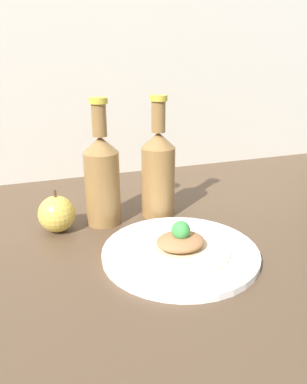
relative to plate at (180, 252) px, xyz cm
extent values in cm
cube|color=brown|center=(-9.18, 2.16, -2.84)|extent=(180.00, 110.00, 4.00)
cube|color=silver|center=(-9.18, 55.66, 39.16)|extent=(180.00, 3.00, 80.00)
cylinder|color=white|center=(0.00, 0.00, -0.18)|extent=(29.53, 29.53, 1.33)
torus|color=white|center=(0.00, 0.00, 0.28)|extent=(28.09, 28.09, 0.93)
cylinder|color=beige|center=(0.00, 0.00, 0.68)|extent=(18.86, 18.86, 0.40)
ellipsoid|color=#9E6B42|center=(0.00, 0.00, 2.17)|extent=(9.16, 7.79, 2.58)
sphere|color=green|center=(0.00, 0.00, 4.51)|extent=(3.48, 3.48, 3.48)
cylinder|color=olive|center=(-10.27, 19.59, 7.28)|extent=(7.68, 7.68, 16.25)
cone|color=olive|center=(-10.27, 19.59, 17.14)|extent=(7.68, 7.68, 3.46)
cylinder|color=olive|center=(-10.27, 19.59, 22.23)|extent=(3.07, 3.07, 6.73)
cylinder|color=gold|center=(-10.27, 19.59, 26.20)|extent=(3.84, 3.84, 1.20)
cylinder|color=olive|center=(2.74, 19.59, 7.28)|extent=(7.68, 7.68, 16.25)
cone|color=olive|center=(2.74, 19.59, 17.14)|extent=(7.68, 7.68, 3.46)
cylinder|color=olive|center=(2.74, 19.59, 22.23)|extent=(3.07, 3.07, 6.73)
cylinder|color=gold|center=(2.74, 19.59, 26.20)|extent=(3.84, 3.84, 1.20)
sphere|color=gold|center=(-20.58, 18.62, 3.09)|extent=(7.87, 7.87, 7.87)
cylinder|color=brown|center=(-20.58, 18.62, 7.64)|extent=(0.63, 0.63, 1.77)
camera|label=1|loc=(-25.61, -56.82, 35.31)|focal=35.00mm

